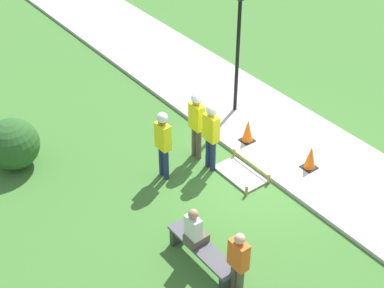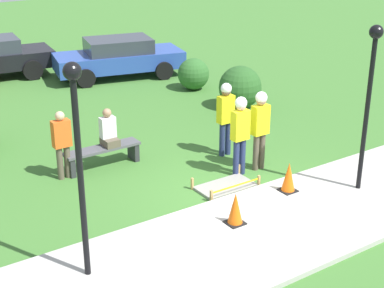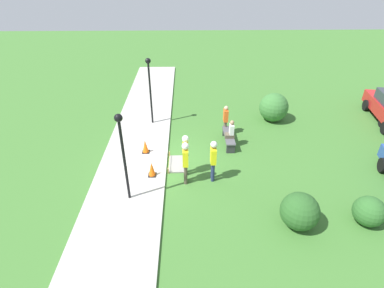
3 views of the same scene
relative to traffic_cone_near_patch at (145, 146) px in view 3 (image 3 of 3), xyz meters
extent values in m
plane|color=#3D702D|center=(0.81, 1.02, -0.42)|extent=(60.00, 60.00, 0.00)
cube|color=#ADAAA3|center=(0.81, -0.46, -0.37)|extent=(28.00, 2.96, 0.10)
cube|color=gray|center=(0.89, 1.48, -0.39)|extent=(1.28, 0.71, 0.06)
cube|color=tan|center=(0.25, 1.12, -0.28)|extent=(0.05, 0.05, 0.27)
cube|color=tan|center=(1.53, 1.12, -0.28)|extent=(0.05, 0.05, 0.27)
cube|color=tan|center=(0.25, 1.83, -0.28)|extent=(0.05, 0.05, 0.27)
cube|color=tan|center=(1.53, 1.83, -0.28)|extent=(0.05, 0.05, 0.27)
cube|color=yellow|center=(0.89, 1.12, -0.22)|extent=(1.28, 0.00, 0.04)
cube|color=black|center=(0.00, 0.00, -0.30)|extent=(0.34, 0.34, 0.02)
cone|color=orange|center=(0.00, 0.00, 0.02)|extent=(0.29, 0.29, 0.62)
cube|color=black|center=(1.78, 0.46, -0.30)|extent=(0.34, 0.34, 0.02)
cone|color=orange|center=(1.78, 0.46, 0.02)|extent=(0.29, 0.29, 0.63)
cube|color=#2D2D33|center=(-1.66, 3.99, -0.20)|extent=(0.12, 0.40, 0.44)
cube|color=#2D2D33|center=(-0.02, 3.99, -0.20)|extent=(0.12, 0.40, 0.44)
cube|color=#4C4C51|center=(-0.84, 3.99, 0.06)|extent=(1.84, 0.44, 0.06)
cube|color=brown|center=(-0.63, 3.99, 0.18)|extent=(0.34, 0.44, 0.18)
cube|color=silver|center=(-0.63, 4.07, 0.52)|extent=(0.36, 0.20, 0.50)
sphere|color=#A37A5B|center=(-0.63, 4.07, 0.87)|extent=(0.21, 0.21, 0.21)
cylinder|color=navy|center=(1.48, 1.87, 0.02)|extent=(0.14, 0.14, 0.86)
cylinder|color=navy|center=(1.66, 1.87, 0.02)|extent=(0.14, 0.14, 0.86)
cube|color=yellow|center=(1.57, 1.87, 0.79)|extent=(0.40, 0.22, 0.68)
sphere|color=tan|center=(1.57, 1.87, 1.25)|extent=(0.23, 0.23, 0.23)
sphere|color=white|center=(1.57, 1.87, 1.31)|extent=(0.27, 0.27, 0.27)
cylinder|color=brown|center=(2.05, 1.86, 0.02)|extent=(0.14, 0.14, 0.87)
cylinder|color=brown|center=(2.23, 1.86, 0.02)|extent=(0.14, 0.14, 0.87)
cube|color=yellow|center=(2.14, 1.86, 0.80)|extent=(0.40, 0.22, 0.69)
sphere|color=#A37A5B|center=(2.14, 1.86, 1.27)|extent=(0.24, 0.24, 0.24)
sphere|color=white|center=(2.14, 1.86, 1.33)|extent=(0.27, 0.27, 0.27)
cylinder|color=navy|center=(1.90, 2.97, 0.01)|extent=(0.14, 0.14, 0.85)
cylinder|color=navy|center=(2.08, 2.97, 0.01)|extent=(0.14, 0.14, 0.85)
cube|color=yellow|center=(1.99, 2.97, 0.78)|extent=(0.40, 0.22, 0.68)
sphere|color=brown|center=(1.99, 2.97, 1.23)|extent=(0.23, 0.23, 0.23)
sphere|color=white|center=(1.99, 2.97, 1.29)|extent=(0.27, 0.27, 0.27)
cylinder|color=brown|center=(-1.91, 3.92, -0.03)|extent=(0.14, 0.14, 0.77)
cylinder|color=brown|center=(-1.73, 3.92, -0.03)|extent=(0.14, 0.14, 0.77)
cube|color=#E55B1E|center=(-1.82, 3.92, 0.66)|extent=(0.40, 0.22, 0.61)
sphere|color=tan|center=(-1.82, 3.92, 1.07)|extent=(0.21, 0.21, 0.21)
cylinder|color=black|center=(3.14, -0.27, 1.32)|extent=(0.10, 0.10, 3.27)
sphere|color=black|center=(3.14, -0.27, 3.05)|extent=(0.28, 0.28, 0.28)
cylinder|color=black|center=(-3.03, 0.05, 1.35)|extent=(0.10, 0.10, 3.33)
sphere|color=black|center=(-3.03, 0.05, 3.11)|extent=(0.28, 0.28, 0.28)
cylinder|color=black|center=(-4.54, 12.80, -0.10)|extent=(0.67, 0.35, 0.64)
cylinder|color=black|center=(-2.38, 12.60, -0.07)|extent=(0.73, 0.33, 0.70)
cylinder|color=black|center=(1.61, 10.30, -0.10)|extent=(0.68, 0.38, 0.64)
sphere|color=#387033|center=(-3.35, 6.80, 0.38)|extent=(1.59, 1.59, 1.59)
sphere|color=#285623|center=(4.58, 5.66, 0.23)|extent=(1.30, 1.30, 1.30)
sphere|color=#2D6028|center=(4.51, 8.07, 0.11)|extent=(1.06, 1.06, 1.06)
camera|label=1|loc=(-7.33, 9.17, 8.70)|focal=55.00mm
camera|label=2|loc=(-6.18, -7.70, 5.31)|focal=55.00mm
camera|label=3|loc=(11.81, 1.90, 7.36)|focal=28.00mm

